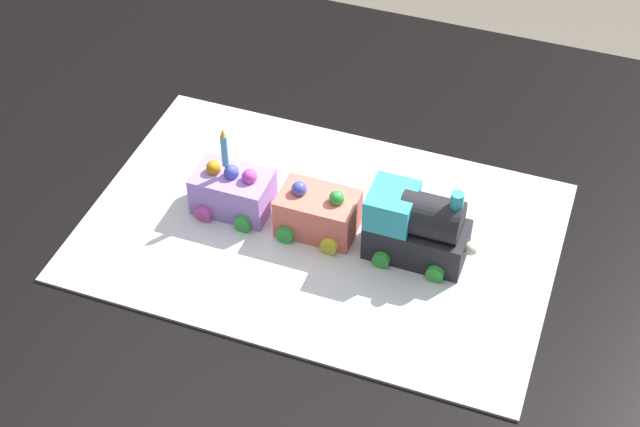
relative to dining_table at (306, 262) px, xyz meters
name	(u,v)px	position (x,y,z in m)	size (l,w,h in m)	color
dining_table	(306,262)	(0.00, 0.00, 0.00)	(1.40, 1.00, 0.74)	black
cake_board	(320,231)	(-0.04, 0.04, 0.11)	(0.60, 0.40, 0.00)	silver
cake_locomotive	(416,227)	(-0.16, 0.04, 0.16)	(0.14, 0.08, 0.12)	#232328
cake_car_tanker_coral	(318,213)	(-0.03, 0.04, 0.14)	(0.10, 0.08, 0.07)	#F27260
cake_car_flatbed_lavender	(233,191)	(0.09, 0.04, 0.14)	(0.10, 0.08, 0.07)	#AD84E0
birthday_candle	(224,148)	(0.09, 0.04, 0.21)	(0.01, 0.01, 0.06)	#4CA5E5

